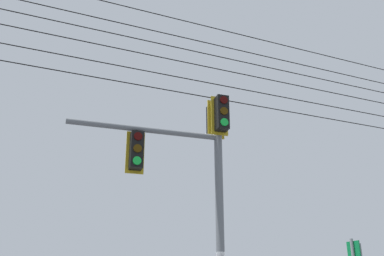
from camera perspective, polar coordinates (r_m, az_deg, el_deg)
signal_mast_assembly at (r=11.40m, az=0.64°, el=-4.61°), size 2.35×3.66×6.39m
overhead_wire_span at (r=13.18m, az=6.91°, el=7.06°), size 8.33×20.61×2.64m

